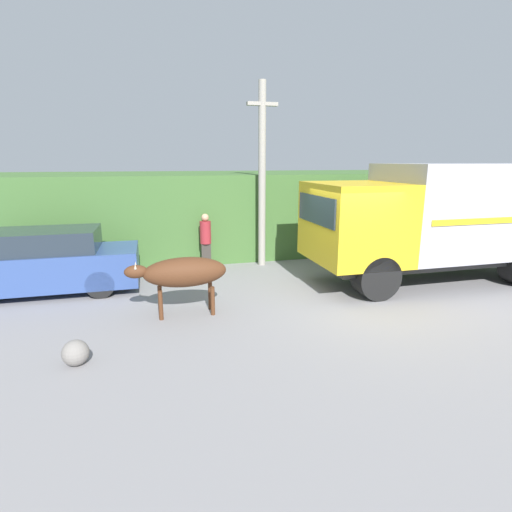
% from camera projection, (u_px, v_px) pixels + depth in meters
% --- Properties ---
extents(ground_plane, '(60.00, 60.00, 0.00)m').
position_uv_depth(ground_plane, '(338.00, 299.00, 9.39)').
color(ground_plane, gray).
extents(hillside_embankment, '(32.00, 5.59, 2.74)m').
position_uv_depth(hillside_embankment, '(262.00, 209.00, 15.34)').
color(hillside_embankment, '#426B33').
rests_on(hillside_embankment, ground_plane).
extents(building_backdrop, '(5.87, 2.70, 2.69)m').
position_uv_depth(building_backdrop, '(160.00, 217.00, 13.10)').
color(building_backdrop, '#99ADB7').
rests_on(building_backdrop, ground_plane).
extents(cargo_truck, '(6.88, 2.51, 3.09)m').
position_uv_depth(cargo_truck, '(441.00, 216.00, 10.53)').
color(cargo_truck, '#2D2D2D').
rests_on(cargo_truck, ground_plane).
extents(brown_cow, '(2.06, 0.62, 1.24)m').
position_uv_depth(brown_cow, '(183.00, 273.00, 8.23)').
color(brown_cow, '#512D19').
rests_on(brown_cow, ground_plane).
extents(parked_suv, '(4.55, 1.71, 1.56)m').
position_uv_depth(parked_suv, '(41.00, 263.00, 9.65)').
color(parked_suv, '#334C8C').
rests_on(parked_suv, ground_plane).
extents(pedestrian_on_hill, '(0.33, 0.33, 1.65)m').
position_uv_depth(pedestrian_on_hill, '(206.00, 239.00, 11.86)').
color(pedestrian_on_hill, '#38332D').
rests_on(pedestrian_on_hill, ground_plane).
extents(utility_pole, '(0.90, 0.22, 5.39)m').
position_uv_depth(utility_pole, '(262.00, 173.00, 11.83)').
color(utility_pole, '#9E998E').
rests_on(utility_pole, ground_plane).
extents(roadside_rock, '(0.42, 0.42, 0.42)m').
position_uv_depth(roadside_rock, '(75.00, 353.00, 6.30)').
color(roadside_rock, gray).
rests_on(roadside_rock, ground_plane).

